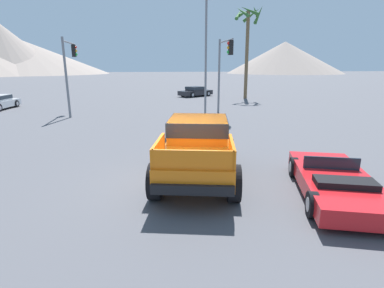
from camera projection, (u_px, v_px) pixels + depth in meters
ground_plane at (182, 182)px, 9.35m from camera, size 320.00×320.00×0.00m
orange_pickup_truck at (197, 145)px, 9.52m from camera, size 3.21×5.16×1.83m
red_convertible_car at (335, 182)px, 8.24m from camera, size 3.12×4.79×0.97m
parked_car_dark at (195, 91)px, 34.86m from camera, size 4.31×3.64×1.13m
traffic_light_main at (70, 62)px, 21.23m from camera, size 0.38×3.61×5.33m
traffic_light_crosswalk at (224, 62)px, 20.87m from camera, size 0.38×3.41×5.36m
street_lamp_post at (206, 48)px, 18.90m from camera, size 0.90×0.24×7.60m
palm_tree_tall at (248, 31)px, 31.14m from camera, size 3.01×2.86×9.43m
distant_mountain_range at (66, 54)px, 119.86m from camera, size 187.33×83.11×20.13m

